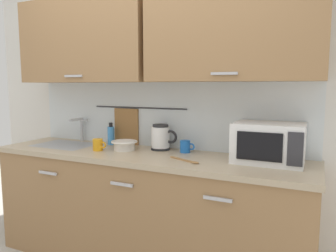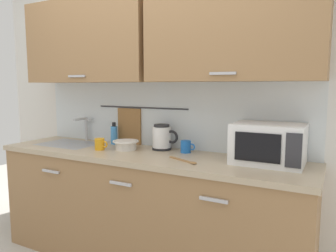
{
  "view_description": "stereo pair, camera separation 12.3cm",
  "coord_description": "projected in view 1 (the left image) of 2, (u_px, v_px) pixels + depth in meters",
  "views": [
    {
      "loc": [
        1.21,
        -1.83,
        1.42
      ],
      "look_at": [
        0.19,
        0.33,
        1.12
      ],
      "focal_mm": 34.38,
      "sensor_mm": 36.0,
      "label": 1
    },
    {
      "loc": [
        1.32,
        -1.78,
        1.42
      ],
      "look_at": [
        0.19,
        0.33,
        1.12
      ],
      "focal_mm": 34.38,
      "sensor_mm": 36.0,
      "label": 2
    }
  ],
  "objects": [
    {
      "name": "counter_unit",
      "position": [
        143.0,
        208.0,
        2.55
      ],
      "size": [
        2.53,
        0.64,
        0.9
      ],
      "color": "#997047",
      "rests_on": "ground"
    },
    {
      "name": "back_wall_assembly",
      "position": [
        157.0,
        73.0,
        2.62
      ],
      "size": [
        3.7,
        0.41,
        2.5
      ],
      "color": "silver",
      "rests_on": "ground"
    },
    {
      "name": "sink_faucet",
      "position": [
        80.0,
        126.0,
        3.02
      ],
      "size": [
        0.09,
        0.17,
        0.22
      ],
      "color": "#B2B5BA",
      "rests_on": "counter_unit"
    },
    {
      "name": "microwave",
      "position": [
        269.0,
        143.0,
        2.18
      ],
      "size": [
        0.46,
        0.35,
        0.27
      ],
      "color": "white",
      "rests_on": "counter_unit"
    },
    {
      "name": "electric_kettle",
      "position": [
        161.0,
        137.0,
        2.62
      ],
      "size": [
        0.23,
        0.16,
        0.21
      ],
      "color": "black",
      "rests_on": "counter_unit"
    },
    {
      "name": "dish_soap_bottle",
      "position": [
        111.0,
        135.0,
        2.85
      ],
      "size": [
        0.06,
        0.06,
        0.2
      ],
      "color": "#3F8CD8",
      "rests_on": "counter_unit"
    },
    {
      "name": "mug_near_sink",
      "position": [
        98.0,
        145.0,
        2.59
      ],
      "size": [
        0.12,
        0.08,
        0.09
      ],
      "color": "orange",
      "rests_on": "counter_unit"
    },
    {
      "name": "mixing_bowl",
      "position": [
        124.0,
        145.0,
        2.61
      ],
      "size": [
        0.21,
        0.21,
        0.08
      ],
      "color": "silver",
      "rests_on": "counter_unit"
    },
    {
      "name": "mug_by_kettle",
      "position": [
        185.0,
        146.0,
        2.52
      ],
      "size": [
        0.12,
        0.08,
        0.09
      ],
      "color": "blue",
      "rests_on": "counter_unit"
    },
    {
      "name": "wooden_spoon",
      "position": [
        188.0,
        161.0,
        2.21
      ],
      "size": [
        0.26,
        0.14,
        0.01
      ],
      "color": "#9E7042",
      "rests_on": "counter_unit"
    }
  ]
}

